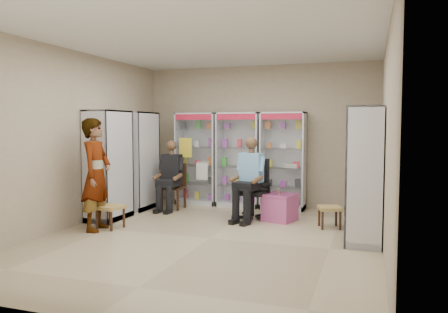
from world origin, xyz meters
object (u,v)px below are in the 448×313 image
(cabinet_right_far, at_px, (365,168))
(woven_stool_b, at_px, (111,217))
(cabinet_back_mid, at_px, (239,160))
(cabinet_back_left, at_px, (198,159))
(cabinet_back_right, at_px, (283,161))
(cabinet_left_far, at_px, (139,161))
(pink_trunk, at_px, (280,207))
(seated_shopkeeper, at_px, (252,181))
(woven_stool_a, at_px, (329,217))
(wooden_chair, at_px, (173,186))
(office_chair, at_px, (252,189))
(standing_man, at_px, (96,175))
(cabinet_left_near, at_px, (109,165))
(cabinet_right_near, at_px, (364,175))

(cabinet_right_far, xyz_separation_m, woven_stool_b, (-4.04, -1.51, -0.81))
(cabinet_back_mid, distance_m, woven_stool_b, 3.12)
(cabinet_back_left, relative_size, cabinet_back_right, 1.00)
(cabinet_left_far, bearing_deg, pink_trunk, 85.70)
(cabinet_back_mid, relative_size, seated_shopkeeper, 1.41)
(pink_trunk, height_order, woven_stool_a, pink_trunk)
(cabinet_back_mid, relative_size, cabinet_back_right, 1.00)
(cabinet_back_left, height_order, wooden_chair, cabinet_back_left)
(wooden_chair, bearing_deg, cabinet_back_left, 71.10)
(office_chair, xyz_separation_m, standing_man, (-2.22, -1.62, 0.36))
(wooden_chair, bearing_deg, cabinet_back_right, 18.75)
(cabinet_left_near, relative_size, woven_stool_b, 5.17)
(cabinet_left_far, bearing_deg, cabinet_right_far, 87.43)
(cabinet_back_right, distance_m, office_chair, 1.32)
(pink_trunk, bearing_deg, cabinet_back_mid, 134.13)
(cabinet_back_left, bearing_deg, cabinet_back_right, 0.00)
(cabinet_right_far, bearing_deg, cabinet_right_near, -180.00)
(office_chair, distance_m, standing_man, 2.77)
(wooden_chair, relative_size, woven_stool_a, 2.58)
(cabinet_right_near, bearing_deg, cabinet_back_mid, 49.16)
(cabinet_back_left, height_order, woven_stool_a, cabinet_back_left)
(seated_shopkeeper, bearing_deg, cabinet_back_left, 154.37)
(cabinet_back_mid, relative_size, woven_stool_a, 5.49)
(cabinet_right_near, relative_size, woven_stool_a, 5.49)
(cabinet_right_near, xyz_separation_m, cabinet_left_near, (-4.46, 0.20, 0.00))
(wooden_chair, distance_m, woven_stool_a, 3.31)
(woven_stool_a, bearing_deg, standing_man, -159.09)
(cabinet_right_far, relative_size, standing_man, 1.08)
(cabinet_back_right, height_order, cabinet_left_near, same)
(cabinet_left_near, distance_m, standing_man, 0.84)
(cabinet_back_left, relative_size, cabinet_left_near, 1.00)
(cabinet_left_far, bearing_deg, cabinet_back_mid, 116.32)
(cabinet_back_right, distance_m, seated_shopkeeper, 1.33)
(cabinet_back_right, distance_m, woven_stool_a, 1.97)
(office_chair, height_order, standing_man, standing_man)
(cabinet_back_left, relative_size, woven_stool_b, 5.17)
(pink_trunk, bearing_deg, cabinet_right_near, -36.37)
(seated_shopkeeper, height_order, pink_trunk, seated_shopkeeper)
(pink_trunk, bearing_deg, cabinet_back_right, 98.41)
(cabinet_left_far, height_order, standing_man, cabinet_left_far)
(cabinet_right_far, height_order, pink_trunk, cabinet_right_far)
(cabinet_back_mid, bearing_deg, woven_stool_a, -35.31)
(cabinet_left_near, height_order, woven_stool_a, cabinet_left_near)
(cabinet_left_near, height_order, standing_man, cabinet_left_near)
(cabinet_right_far, relative_size, cabinet_left_far, 1.00)
(wooden_chair, distance_m, standing_man, 2.17)
(office_chair, height_order, seated_shopkeeper, seated_shopkeeper)
(office_chair, relative_size, woven_stool_b, 2.89)
(cabinet_right_far, relative_size, cabinet_right_near, 1.00)
(cabinet_back_mid, height_order, standing_man, cabinet_back_mid)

